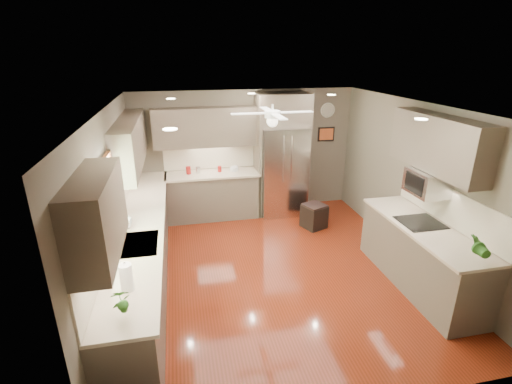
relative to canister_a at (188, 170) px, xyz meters
name	(u,v)px	position (x,y,z in m)	size (l,w,h in m)	color
floor	(275,269)	(1.18, -2.21, -1.02)	(5.00, 5.00, 0.00)	#4E190A
ceiling	(278,107)	(1.18, -2.21, 1.48)	(5.00, 5.00, 0.00)	white
wall_back	(245,152)	(1.18, 0.29, 0.23)	(4.50, 4.50, 0.00)	brown
wall_front	(354,301)	(1.18, -4.71, 0.23)	(4.50, 4.50, 0.00)	brown
wall_left	(113,208)	(-1.07, -2.21, 0.23)	(5.00, 5.00, 0.00)	brown
wall_right	(415,184)	(3.43, -2.21, 0.23)	(5.00, 5.00, 0.00)	brown
canister_a	(188,170)	(0.00, 0.00, 0.00)	(0.09, 0.09, 0.15)	maroon
canister_b	(198,170)	(0.19, 0.03, -0.01)	(0.08, 0.08, 0.13)	silver
canister_d	(220,169)	(0.61, 0.03, -0.02)	(0.08, 0.08, 0.12)	maroon
soap_bottle	(128,221)	(-0.90, -2.21, 0.02)	(0.09, 0.09, 0.19)	white
potted_plant_left	(119,300)	(-0.78, -4.08, 0.08)	(0.17, 0.11, 0.32)	#235618
potted_plant_right	(480,247)	(3.11, -3.94, 0.10)	(0.20, 0.16, 0.36)	#235618
bowl	(234,170)	(0.91, 0.00, -0.06)	(0.19, 0.19, 0.05)	beige
left_run	(143,250)	(-0.77, -2.06, -0.54)	(0.65, 4.70, 1.45)	brown
back_run	(213,194)	(0.46, -0.01, -0.54)	(1.85, 0.65, 1.45)	brown
uppers	(218,144)	(0.44, -1.50, 0.85)	(4.50, 4.70, 0.95)	brown
window	(106,200)	(-1.04, -2.71, 0.53)	(0.05, 1.12, 0.92)	#BFF2B2
sink	(137,246)	(-0.75, -2.71, -0.11)	(0.50, 0.70, 0.32)	silver
refrigerator	(282,157)	(1.88, -0.06, 0.17)	(1.06, 0.75, 2.45)	silver
right_run	(421,255)	(3.11, -3.01, -0.54)	(0.70, 2.20, 1.45)	brown
microwave	(427,182)	(3.21, -2.76, 0.46)	(0.43, 0.55, 0.34)	silver
ceiling_fan	(272,116)	(1.18, -1.91, 1.31)	(1.18, 1.18, 0.32)	white
recessed_lights	(268,104)	(1.14, -1.81, 1.47)	(2.84, 3.14, 0.01)	white
wall_clock	(328,110)	(2.93, 0.27, 1.03)	(0.30, 0.03, 0.30)	white
framed_print	(326,134)	(2.93, 0.26, 0.53)	(0.36, 0.03, 0.30)	black
stool	(314,216)	(2.29, -0.93, -0.78)	(0.51, 0.51, 0.47)	black
paper_towel	(126,278)	(-0.76, -3.69, 0.06)	(0.13, 0.13, 0.33)	white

